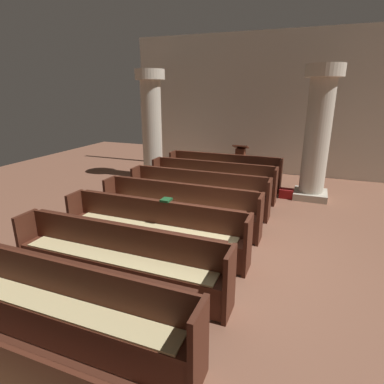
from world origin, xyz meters
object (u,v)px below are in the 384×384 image
at_px(pew_row_3, 179,206).
at_px(pew_row_6, 60,304).
at_px(hymn_book, 166,200).
at_px(pillar_far_side, 152,123).
at_px(lectern, 240,164).
at_px(kneeler_box_red, 286,193).
at_px(pew_row_4, 154,227).
at_px(pew_row_0, 224,169).
at_px(pew_row_2, 198,190).
at_px(pew_row_1, 212,179).
at_px(pillar_aisle_side, 318,132).
at_px(pew_row_5, 117,257).

height_order(pew_row_3, pew_row_6, same).
xyz_separation_m(pew_row_6, hymn_book, (0.16, 2.40, 0.45)).
xyz_separation_m(pillar_far_side, lectern, (2.66, 0.94, -1.28)).
bearing_deg(pillar_far_side, pew_row_3, -54.82).
relative_size(pillar_far_side, kneeler_box_red, 9.30).
bearing_deg(kneeler_box_red, pew_row_3, -123.78).
bearing_deg(pew_row_4, pew_row_6, -90.00).
relative_size(pew_row_0, pillar_far_side, 1.00).
relative_size(pew_row_0, pew_row_2, 1.00).
bearing_deg(hymn_book, pew_row_1, 92.87).
relative_size(pew_row_6, pillar_aisle_side, 1.00).
bearing_deg(pew_row_1, pew_row_4, -90.00).
xyz_separation_m(pew_row_3, pew_row_6, (0.00, -3.31, 0.00)).
relative_size(pew_row_1, pew_row_5, 1.00).
bearing_deg(pew_row_2, hymn_book, -85.56).
relative_size(pew_row_0, lectern, 3.08).
distance_m(pillar_far_side, hymn_book, 5.11).
xyz_separation_m(pew_row_6, kneeler_box_red, (1.88, 6.11, -0.37)).
distance_m(pew_row_5, lectern, 6.58).
bearing_deg(pew_row_0, pillar_aisle_side, -6.25).
bearing_deg(kneeler_box_red, pew_row_0, 165.00).
xyz_separation_m(pew_row_0, pew_row_5, (0.00, -5.51, 0.00)).
bearing_deg(pillar_aisle_side, pew_row_3, -129.12).
relative_size(pew_row_1, kneeler_box_red, 9.33).
bearing_deg(pew_row_3, pew_row_5, -90.00).
xyz_separation_m(pew_row_0, lectern, (0.24, 1.07, -0.04)).
xyz_separation_m(pew_row_1, pew_row_6, (0.00, -5.51, 0.00)).
relative_size(pew_row_3, pillar_aisle_side, 1.00).
distance_m(pillar_aisle_side, pillar_far_side, 4.90).
bearing_deg(pillar_aisle_side, hymn_book, -120.37).
distance_m(pew_row_6, pillar_far_side, 7.27).
bearing_deg(pillar_aisle_side, kneeler_box_red, -158.63).
distance_m(pew_row_1, hymn_book, 3.15).
relative_size(pew_row_3, lectern, 3.08).
bearing_deg(pew_row_2, pew_row_0, 90.00).
xyz_separation_m(pew_row_3, pew_row_4, (0.00, -1.10, 0.00)).
bearing_deg(kneeler_box_red, pew_row_2, -137.78).
height_order(pew_row_5, pillar_far_side, pillar_far_side).
bearing_deg(pew_row_4, pew_row_0, 90.00).
distance_m(pew_row_0, pillar_far_side, 2.72).
height_order(pew_row_5, kneeler_box_red, pew_row_5).
bearing_deg(pew_row_3, pillar_far_side, 125.18).
xyz_separation_m(lectern, kneeler_box_red, (1.63, -1.57, -0.33)).
distance_m(pew_row_3, hymn_book, 1.03).
xyz_separation_m(pillar_aisle_side, pillar_far_side, (-4.89, 0.40, 0.00)).
relative_size(pew_row_3, pew_row_5, 1.00).
bearing_deg(kneeler_box_red, pew_row_1, -162.27).
distance_m(pew_row_2, kneeler_box_red, 2.56).
bearing_deg(pew_row_2, pew_row_4, -90.00).
bearing_deg(pew_row_0, pew_row_4, -90.00).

